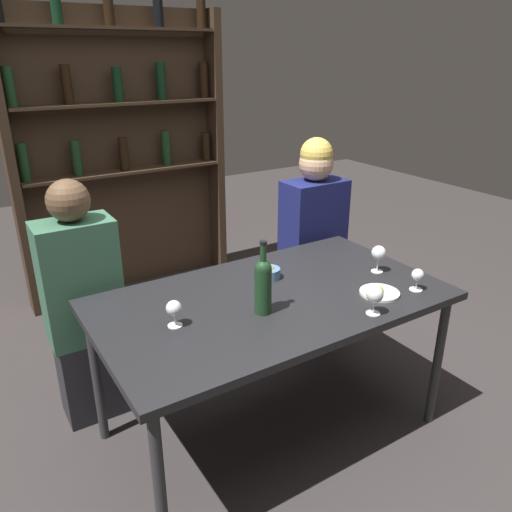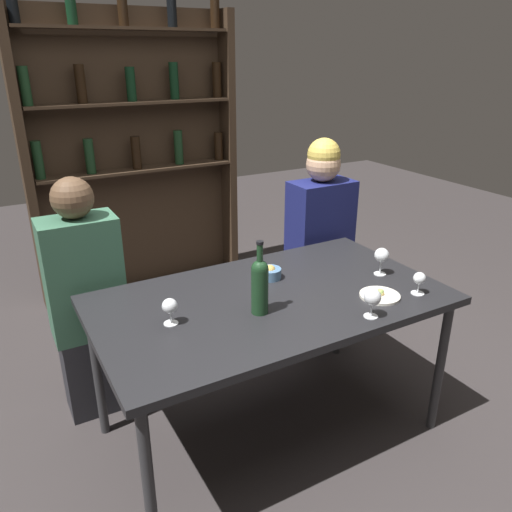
{
  "view_description": "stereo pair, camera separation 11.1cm",
  "coord_description": "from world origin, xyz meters",
  "views": [
    {
      "loc": [
        -1.14,
        -1.66,
        1.77
      ],
      "look_at": [
        0.0,
        0.13,
        0.9
      ],
      "focal_mm": 35.0,
      "sensor_mm": 36.0,
      "label": 1
    },
    {
      "loc": [
        -1.04,
        -1.72,
        1.77
      ],
      "look_at": [
        0.0,
        0.13,
        0.9
      ],
      "focal_mm": 35.0,
      "sensor_mm": 36.0,
      "label": 2
    }
  ],
  "objects": [
    {
      "name": "food_plate_0",
      "position": [
        0.43,
        -0.24,
        0.76
      ],
      "size": [
        0.18,
        0.18,
        0.04
      ],
      "color": "silver",
      "rests_on": "dining_table"
    },
    {
      "name": "wine_glass_2",
      "position": [
        0.27,
        -0.36,
        0.84
      ],
      "size": [
        0.07,
        0.07,
        0.13
      ],
      "color": "silver",
      "rests_on": "dining_table"
    },
    {
      "name": "wine_glass_1",
      "position": [
        0.6,
        -0.3,
        0.82
      ],
      "size": [
        0.06,
        0.06,
        0.11
      ],
      "color": "silver",
      "rests_on": "dining_table"
    },
    {
      "name": "wine_glass_3",
      "position": [
        0.6,
        -0.06,
        0.85
      ],
      "size": [
        0.07,
        0.07,
        0.14
      ],
      "color": "silver",
      "rests_on": "dining_table"
    },
    {
      "name": "dining_table",
      "position": [
        0.0,
        0.0,
        0.69
      ],
      "size": [
        1.58,
        0.9,
        0.75
      ],
      "color": "black",
      "rests_on": "ground_plane"
    },
    {
      "name": "snack_bowl",
      "position": [
        0.1,
        0.17,
        0.78
      ],
      "size": [
        0.11,
        0.11,
        0.07
      ],
      "color": "#4C7299",
      "rests_on": "dining_table"
    },
    {
      "name": "seated_person_right",
      "position": [
        0.72,
        0.61,
        0.64
      ],
      "size": [
        0.38,
        0.22,
        1.32
      ],
      "color": "#26262B",
      "rests_on": "ground_plane"
    },
    {
      "name": "wine_glass_0",
      "position": [
        -0.48,
        -0.01,
        0.82
      ],
      "size": [
        0.06,
        0.06,
        0.11
      ],
      "color": "silver",
      "rests_on": "dining_table"
    },
    {
      "name": "seated_person_left",
      "position": [
        -0.7,
        0.61,
        0.59
      ],
      "size": [
        0.36,
        0.22,
        1.25
      ],
      "color": "#26262B",
      "rests_on": "ground_plane"
    },
    {
      "name": "wine_bottle",
      "position": [
        -0.12,
        -0.1,
        0.88
      ],
      "size": [
        0.07,
        0.07,
        0.32
      ],
      "color": "#19381E",
      "rests_on": "dining_table"
    },
    {
      "name": "wine_rack_wall",
      "position": [
        0.0,
        2.0,
        1.14
      ],
      "size": [
        1.59,
        0.21,
        2.19
      ],
      "color": "#38281C",
      "rests_on": "ground_plane"
    },
    {
      "name": "ground_plane",
      "position": [
        0.0,
        0.0,
        0.0
      ],
      "size": [
        10.0,
        10.0,
        0.0
      ],
      "primitive_type": "plane",
      "color": "#332D2D"
    }
  ]
}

